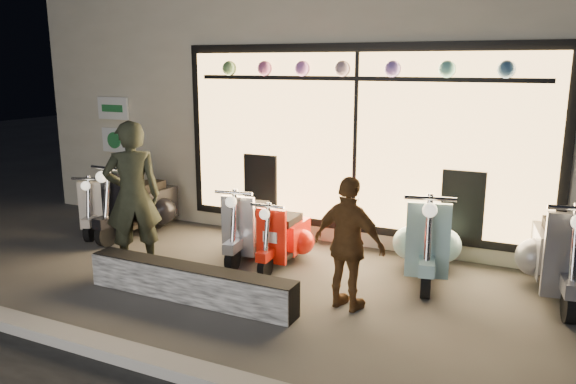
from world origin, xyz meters
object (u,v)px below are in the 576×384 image
object	(u,v)px
scooter_red	(286,236)
woman	(349,244)
graffiti_barrier	(190,283)
man	(133,196)
scooter_silver	(253,226)

from	to	relation	value
scooter_red	woman	size ratio (longest dim) A/B	0.84
graffiti_barrier	man	xyz separation A→B (m)	(-1.23, 0.54, 0.76)
graffiti_barrier	man	size ratio (longest dim) A/B	1.35
scooter_red	man	world-z (taller)	man
graffiti_barrier	woman	size ratio (longest dim) A/B	1.78
graffiti_barrier	woman	distance (m)	1.84
graffiti_barrier	scooter_red	distance (m)	1.66
scooter_silver	scooter_red	world-z (taller)	scooter_silver
graffiti_barrier	woman	xyz separation A→B (m)	(1.67, 0.56, 0.53)
graffiti_barrier	scooter_red	xyz separation A→B (m)	(0.42, 1.60, 0.15)
man	woman	size ratio (longest dim) A/B	1.32
scooter_red	scooter_silver	bearing A→B (deg)	169.15
graffiti_barrier	scooter_silver	xyz separation A→B (m)	(-0.14, 1.69, 0.20)
man	scooter_red	bearing A→B (deg)	169.15
woman	man	bearing A→B (deg)	13.34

